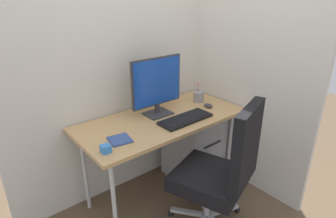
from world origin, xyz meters
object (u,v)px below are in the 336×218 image
object	(u,v)px
mouse	(208,106)
pen_holder	(199,96)
monitor	(157,84)
filing_cabinet	(193,146)
office_chair	(221,170)
desk_clamp_accessory	(106,149)
keyboard	(186,119)
notebook	(120,140)

from	to	relation	value
mouse	pen_holder	distance (m)	0.17
monitor	mouse	distance (m)	0.53
filing_cabinet	mouse	xyz separation A→B (m)	(0.07, -0.10, 0.44)
mouse	pen_holder	xyz separation A→B (m)	(0.04, 0.16, 0.03)
office_chair	desk_clamp_accessory	xyz separation A→B (m)	(-0.68, 0.41, 0.24)
desk_clamp_accessory	keyboard	bearing A→B (deg)	2.92
filing_cabinet	office_chair	bearing A→B (deg)	-117.94
monitor	keyboard	bearing A→B (deg)	-68.57
filing_cabinet	mouse	distance (m)	0.46
desk_clamp_accessory	mouse	bearing A→B (deg)	6.01
office_chair	keyboard	size ratio (longest dim) A/B	2.27
keyboard	filing_cabinet	bearing A→B (deg)	32.87
desk_clamp_accessory	notebook	bearing A→B (deg)	27.85
pen_holder	mouse	bearing A→B (deg)	-102.66
pen_holder	monitor	bearing A→B (deg)	178.61
keyboard	pen_holder	xyz separation A→B (m)	(0.38, 0.24, 0.04)
office_chair	keyboard	bearing A→B (deg)	83.18
filing_cabinet	monitor	size ratio (longest dim) A/B	1.31
mouse	notebook	xyz separation A→B (m)	(-0.93, -0.03, -0.01)
notebook	desk_clamp_accessory	world-z (taller)	desk_clamp_accessory
filing_cabinet	pen_holder	distance (m)	0.49
office_chair	desk_clamp_accessory	size ratio (longest dim) A/B	17.77
mouse	pen_holder	bearing A→B (deg)	77.02
pen_holder	keyboard	bearing A→B (deg)	-148.16
notebook	office_chair	bearing A→B (deg)	-33.09
monitor	pen_holder	distance (m)	0.52
notebook	desk_clamp_accessory	bearing A→B (deg)	-142.65
office_chair	monitor	distance (m)	0.85
mouse	notebook	bearing A→B (deg)	-178.18
office_chair	keyboard	xyz separation A→B (m)	(0.05, 0.45, 0.23)
pen_holder	notebook	world-z (taller)	pen_holder
monitor	desk_clamp_accessory	world-z (taller)	monitor
notebook	pen_holder	bearing A→B (deg)	20.92
desk_clamp_accessory	filing_cabinet	bearing A→B (deg)	12.13
mouse	desk_clamp_accessory	world-z (taller)	desk_clamp_accessory
office_chair	filing_cabinet	world-z (taller)	office_chair
office_chair	monitor	bearing A→B (deg)	93.64
office_chair	notebook	distance (m)	0.75
keyboard	notebook	size ratio (longest dim) A/B	3.13
filing_cabinet	notebook	world-z (taller)	notebook
mouse	office_chair	bearing A→B (deg)	-127.66
desk_clamp_accessory	pen_holder	bearing A→B (deg)	13.82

